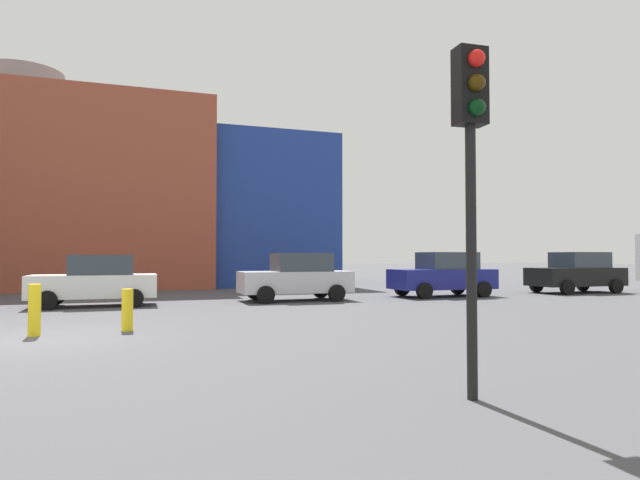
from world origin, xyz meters
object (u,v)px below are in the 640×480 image
parked_car_3 (297,277)px  traffic_light_near_right (471,140)px  parked_car_2 (96,281)px  parked_car_4 (443,274)px  bollard_yellow_2 (35,310)px  parked_car_5 (577,273)px  bollard_yellow_1 (127,310)px

parked_car_3 → traffic_light_near_right: (-1.87, -13.53, 2.10)m
parked_car_2 → parked_car_4: (13.00, -0.00, 0.06)m
parked_car_3 → bollard_yellow_2: parked_car_3 is taller
parked_car_3 → traffic_light_near_right: traffic_light_near_right is taller
parked_car_5 → bollard_yellow_1: 19.79m
bollard_yellow_1 → bollard_yellow_2: bearing=-173.0°
parked_car_2 → parked_car_5: (19.83, -0.00, 0.07)m
parked_car_3 → parked_car_4: size_ratio=0.98×
traffic_light_near_right → bollard_yellow_2: bearing=-138.3°
parked_car_2 → parked_car_3: (6.80, 0.00, 0.04)m
parked_car_4 → traffic_light_near_right: bearing=59.2°
parked_car_5 → parked_car_4: bearing=0.0°
parked_car_4 → parked_car_5: parked_car_5 is taller
parked_car_2 → parked_car_3: parked_car_3 is taller
parked_car_3 → traffic_light_near_right: size_ratio=1.00×
parked_car_4 → parked_car_3: bearing=-0.0°
parked_car_3 → parked_car_2: bearing=0.0°
parked_car_3 → parked_car_4: 6.19m
bollard_yellow_1 → parked_car_5: bearing=18.7°
parked_car_3 → parked_car_4: parked_car_4 is taller
parked_car_2 → parked_car_3: 6.80m
traffic_light_near_right → bollard_yellow_2: (-5.62, 6.97, -2.44)m
parked_car_5 → bollard_yellow_2: size_ratio=3.94×
bollard_yellow_1 → parked_car_3: bearing=48.0°
parked_car_2 → parked_car_4: size_ratio=0.93×
parked_car_2 → parked_car_4: 13.00m
bollard_yellow_2 → parked_car_4: bearing=25.6°
parked_car_2 → bollard_yellow_2: size_ratio=3.64×
traffic_light_near_right → bollard_yellow_1: 8.53m
parked_car_4 → parked_car_5: 6.84m
parked_car_5 → bollard_yellow_2: (-20.52, -6.56, -0.37)m
parked_car_4 → traffic_light_near_right: traffic_light_near_right is taller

